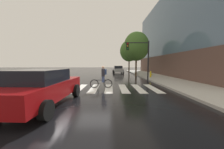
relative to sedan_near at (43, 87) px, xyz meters
The scene contains 11 objects.
ground_plane 4.18m from the sedan_near, 65.12° to the left, with size 120.00×120.00×0.00m, color black.
sidewalk 11.14m from the sedan_near, 19.53° to the left, with size 6.50×50.00×0.15m, color #B2AFA8.
crosswalk_stripes 4.44m from the sedan_near, 58.40° to the left, with size 8.29×3.36×0.01m.
sedan_near is the anchor object (origin of this frame).
sedan_mid 19.63m from the sedan_near, 76.96° to the left, with size 2.16×4.38×1.49m.
cyclist 4.53m from the sedan_near, 58.51° to the left, with size 1.71×0.37×1.69m.
traffic_light_near 9.63m from the sedan_near, 50.17° to the left, with size 2.47×0.28×4.20m.
fire_hydrant 12.96m from the sedan_near, 51.29° to the left, with size 0.33×0.22×0.78m.
street_tree_near 14.82m from the sedan_near, 62.02° to the left, with size 3.68×3.68×6.54m.
street_tree_mid 20.99m from the sedan_near, 70.97° to the left, with size 3.75×3.75×6.66m.
corner_building 25.14m from the sedan_near, 35.23° to the left, with size 18.17×25.49×12.57m.
Camera 1 is at (1.26, -8.96, 1.82)m, focal length 19.30 mm.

